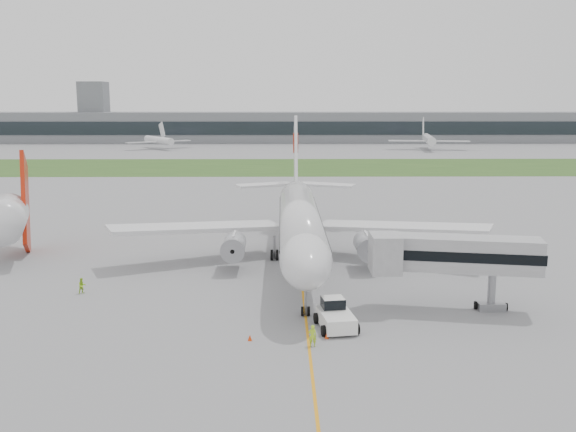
{
  "coord_description": "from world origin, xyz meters",
  "views": [
    {
      "loc": [
        -2.32,
        -73.69,
        20.57
      ],
      "look_at": [
        -1.49,
        2.0,
        6.6
      ],
      "focal_mm": 40.0,
      "sensor_mm": 36.0,
      "label": 1
    }
  ],
  "objects_px": {
    "airliner": "(300,219)",
    "pushback_tug": "(335,315)",
    "ground_crew_near": "(313,336)",
    "neighbor_aircraft": "(9,216)",
    "jet_bridge": "(449,255)"
  },
  "relations": [
    {
      "from": "pushback_tug",
      "to": "neighbor_aircraft",
      "type": "distance_m",
      "value": 47.01
    },
    {
      "from": "pushback_tug",
      "to": "neighbor_aircraft",
      "type": "height_order",
      "value": "neighbor_aircraft"
    },
    {
      "from": "airliner",
      "to": "neighbor_aircraft",
      "type": "xyz_separation_m",
      "value": [
        -36.99,
        1.92,
        0.09
      ]
    },
    {
      "from": "pushback_tug",
      "to": "ground_crew_near",
      "type": "relative_size",
      "value": 2.81
    },
    {
      "from": "pushback_tug",
      "to": "jet_bridge",
      "type": "distance_m",
      "value": 13.16
    },
    {
      "from": "jet_bridge",
      "to": "neighbor_aircraft",
      "type": "relative_size",
      "value": 0.92
    },
    {
      "from": "neighbor_aircraft",
      "to": "airliner",
      "type": "bearing_deg",
      "value": -20.75
    },
    {
      "from": "pushback_tug",
      "to": "neighbor_aircraft",
      "type": "relative_size",
      "value": 0.29
    },
    {
      "from": "ground_crew_near",
      "to": "neighbor_aircraft",
      "type": "distance_m",
      "value": 47.79
    },
    {
      "from": "neighbor_aircraft",
      "to": "jet_bridge",
      "type": "bearing_deg",
      "value": -39.34
    },
    {
      "from": "airliner",
      "to": "pushback_tug",
      "type": "distance_m",
      "value": 23.63
    },
    {
      "from": "neighbor_aircraft",
      "to": "ground_crew_near",
      "type": "bearing_deg",
      "value": -56.13
    },
    {
      "from": "airliner",
      "to": "ground_crew_near",
      "type": "distance_m",
      "value": 27.99
    },
    {
      "from": "jet_bridge",
      "to": "neighbor_aircraft",
      "type": "bearing_deg",
      "value": 168.96
    },
    {
      "from": "airliner",
      "to": "neighbor_aircraft",
      "type": "distance_m",
      "value": 37.04
    }
  ]
}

